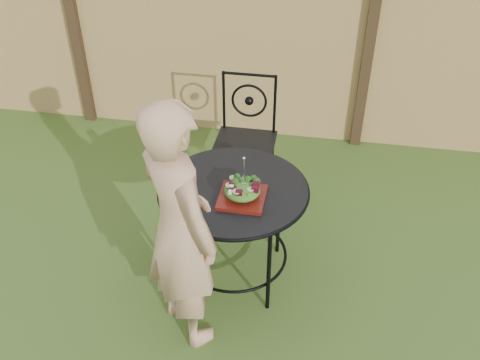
{
  "coord_description": "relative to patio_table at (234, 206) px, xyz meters",
  "views": [
    {
      "loc": [
        0.99,
        -2.2,
        2.67
      ],
      "look_at": [
        0.53,
        0.37,
        0.75
      ],
      "focal_mm": 40.0,
      "sensor_mm": 36.0,
      "label": 1
    }
  ],
  "objects": [
    {
      "name": "fence",
      "position": [
        -0.5,
        1.87,
        0.36
      ],
      "size": [
        8.0,
        0.12,
        1.9
      ],
      "color": "tan",
      "rests_on": "ground"
    },
    {
      "name": "salad",
      "position": [
        0.07,
        -0.1,
        0.2
      ],
      "size": [
        0.21,
        0.21,
        0.08
      ],
      "primitive_type": "ellipsoid",
      "color": "#235614",
      "rests_on": "salad_plate"
    },
    {
      "name": "fork",
      "position": [
        0.08,
        -0.1,
        0.33
      ],
      "size": [
        0.01,
        0.01,
        0.18
      ],
      "primitive_type": "cylinder",
      "color": "silver",
      "rests_on": "salad"
    },
    {
      "name": "patio_table",
      "position": [
        0.0,
        0.0,
        0.0
      ],
      "size": [
        0.92,
        0.92,
        0.72
      ],
      "color": "black",
      "rests_on": "ground"
    },
    {
      "name": "ground",
      "position": [
        -0.5,
        -0.32,
        -0.59
      ],
      "size": [
        60.0,
        60.0,
        0.0
      ],
      "primitive_type": "plane",
      "color": "#324E19",
      "rests_on": "ground"
    },
    {
      "name": "diner",
      "position": [
        -0.21,
        -0.47,
        0.19
      ],
      "size": [
        0.66,
        0.65,
        1.55
      ],
      "primitive_type": "imported",
      "rotation": [
        0.0,
        0.0,
        2.39
      ],
      "color": "tan",
      "rests_on": "ground"
    },
    {
      "name": "patio_chair",
      "position": [
        -0.09,
        0.97,
        -0.08
      ],
      "size": [
        0.46,
        0.46,
        0.95
      ],
      "color": "black",
      "rests_on": "ground"
    },
    {
      "name": "drinking_glass",
      "position": [
        -0.31,
        -0.02,
        0.21
      ],
      "size": [
        0.08,
        0.08,
        0.14
      ],
      "primitive_type": "cylinder",
      "color": "#0E85A6",
      "rests_on": "patio_table"
    },
    {
      "name": "salad_plate",
      "position": [
        0.07,
        -0.1,
        0.15
      ],
      "size": [
        0.27,
        0.27,
        0.02
      ],
      "primitive_type": "cube",
      "color": "#430D09",
      "rests_on": "patio_table"
    }
  ]
}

